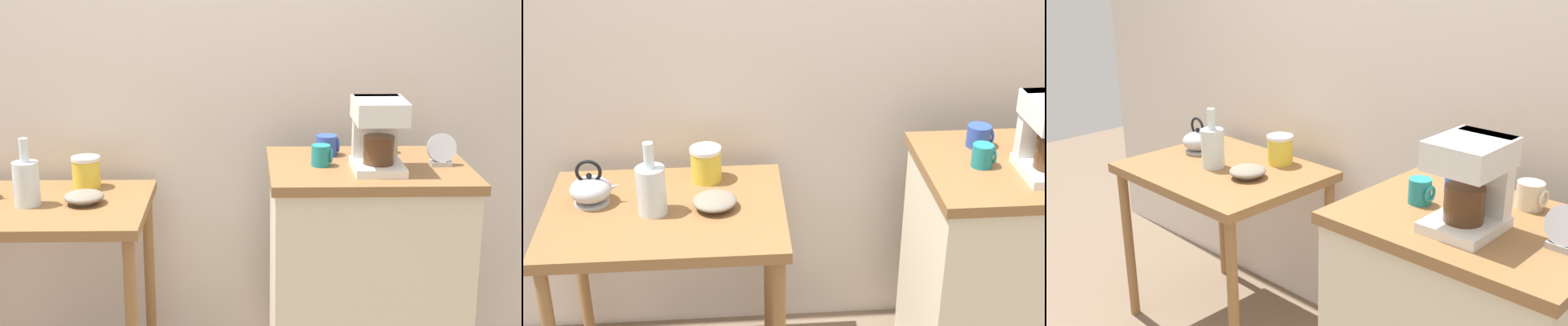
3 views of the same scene
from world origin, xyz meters
The scene contains 11 objects.
back_wall centered at (0.10, 0.50, 1.40)m, with size 4.40×0.10×2.80m, color silver.
wooden_table centered at (-0.63, 0.07, 0.66)m, with size 0.83×0.63×0.76m.
kitchen_counter centered at (0.61, -0.01, 0.47)m, with size 0.74×0.57×0.93m.
bowl_stoneware centered at (-0.45, 0.06, 0.79)m, with size 0.15×0.15×0.05m.
glass_carafe_vase centered at (-0.66, 0.05, 0.85)m, with size 0.10×0.10×0.26m.
canister_enamel centered at (-0.49, 0.28, 0.83)m, with size 0.12×0.12×0.13m.
coffee_maker centered at (0.63, -0.08, 1.07)m, with size 0.18×0.22×0.26m.
mug_blue centered at (0.48, 0.13, 0.97)m, with size 0.09×0.08×0.08m.
mug_dark_teal centered at (0.44, -0.02, 0.97)m, with size 0.08×0.07×0.08m.
mug_small_cream centered at (0.70, 0.17, 0.97)m, with size 0.09×0.08×0.08m.
table_clock centered at (0.88, -0.03, 0.98)m, with size 0.11×0.05×0.12m.
Camera 1 is at (0.15, -2.82, 1.69)m, focal length 54.57 mm.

